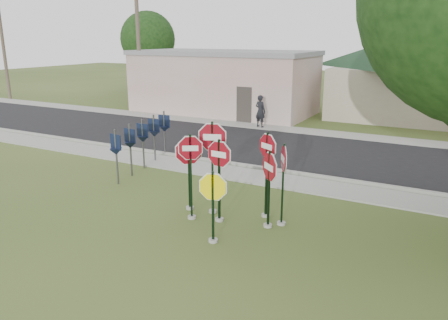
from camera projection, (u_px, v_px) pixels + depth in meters
The scene contains 20 objects.
ground at pixel (202, 241), 11.28m from camera, with size 120.00×120.00×0.00m, color #35491B.
sidewalk_near at pixel (279, 181), 15.93m from camera, with size 60.00×1.60×0.06m, color gray.
road at pixel (315, 153), 19.76m from camera, with size 60.00×7.00×0.04m, color black.
sidewalk_far at pixel (339, 135), 23.40m from camera, with size 60.00×1.60×0.06m, color gray.
curb at pixel (289, 172), 16.77m from camera, with size 60.00×0.20×0.14m, color gray.
stop_sign_center at pixel (219, 169), 12.12m from camera, with size 1.04×0.24×2.50m.
stop_sign_yellow at pixel (213, 200), 10.93m from camera, with size 0.97×0.28×2.00m.
stop_sign_left at pixel (191, 166), 12.26m from camera, with size 0.84×0.51×2.60m.
stop_sign_right at pixel (269, 179), 11.75m from camera, with size 0.83×0.74×2.29m.
stop_sign_back_right at pixel (267, 164), 12.39m from camera, with size 0.88×0.48×2.63m.
stop_sign_back_left at pixel (212, 153), 12.63m from camera, with size 1.07×0.43×2.89m.
stop_sign_far_right at pixel (283, 174), 11.87m from camera, with size 0.52×0.91×2.45m.
stop_sign_far_left at pixel (189, 163), 12.99m from camera, with size 0.86×0.75×2.39m.
route_sign_row at pixel (143, 139), 17.21m from camera, with size 1.43×4.63×2.00m.
building_stucco at pixel (224, 81), 30.04m from camera, with size 12.20×6.20×4.20m.
building_house at pixel (404, 60), 28.04m from camera, with size 11.60×11.60×6.20m.
utility_pole_near at pixel (138, 39), 29.17m from camera, with size 2.20×0.26×9.50m.
utility_pole_far at pixel (3, 42), 35.59m from camera, with size 2.20×0.26×9.00m.
bg_tree_left at pixel (148, 39), 39.39m from camera, with size 4.90×4.90×7.35m.
pedestrian at pixel (260, 111), 25.02m from camera, with size 0.67×0.44×1.85m, color black.
Camera 1 is at (5.35, -8.80, 5.09)m, focal length 35.00 mm.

